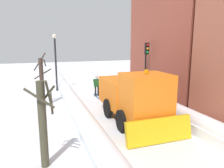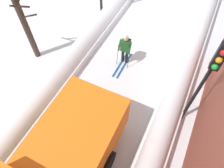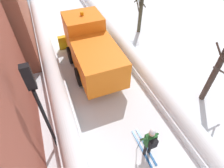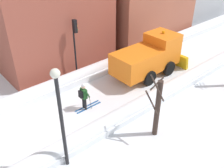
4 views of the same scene
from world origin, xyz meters
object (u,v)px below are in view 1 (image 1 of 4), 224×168
(bare_tree_near, at_px, (42,81))
(traffic_light_pole, at_px, (146,60))
(bare_tree_mid, at_px, (43,122))
(skier, at_px, (97,84))
(plow_truck, at_px, (134,96))
(street_lamp, at_px, (55,55))

(bare_tree_near, bearing_deg, traffic_light_pole, 177.52)
(bare_tree_near, bearing_deg, bare_tree_mid, 89.11)
(bare_tree_near, xyz_separation_m, bare_tree_mid, (0.12, 7.71, -0.10))
(traffic_light_pole, height_order, bare_tree_mid, traffic_light_pole)
(skier, xyz_separation_m, traffic_light_pole, (-3.50, 1.91, 2.08))
(traffic_light_pole, bearing_deg, bare_tree_mid, 42.91)
(traffic_light_pole, bearing_deg, plow_truck, 54.73)
(bare_tree_mid, bearing_deg, street_lamp, -96.72)
(plow_truck, xyz_separation_m, bare_tree_mid, (4.85, 3.03, 0.19))
(bare_tree_near, height_order, bare_tree_mid, bare_tree_near)
(plow_truck, bearing_deg, traffic_light_pole, -125.27)
(plow_truck, xyz_separation_m, street_lamp, (3.39, -9.37, 1.79))
(plow_truck, xyz_separation_m, skier, (0.42, -6.26, -0.48))
(street_lamp, distance_m, bare_tree_mid, 12.59)
(street_lamp, bearing_deg, bare_tree_mid, 83.28)
(plow_truck, height_order, bare_tree_mid, bare_tree_mid)
(skier, relative_size, street_lamp, 0.35)
(plow_truck, xyz_separation_m, traffic_light_pole, (-3.07, -4.34, 1.61))
(street_lamp, bearing_deg, plow_truck, 109.90)
(street_lamp, relative_size, bare_tree_near, 1.38)
(street_lamp, distance_m, bare_tree_near, 5.10)
(street_lamp, bearing_deg, bare_tree_near, 74.06)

